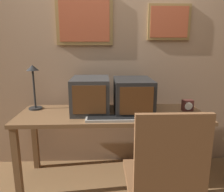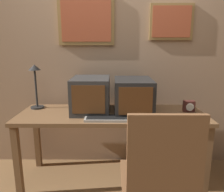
{
  "view_description": "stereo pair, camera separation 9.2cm",
  "coord_description": "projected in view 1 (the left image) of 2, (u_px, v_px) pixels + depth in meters",
  "views": [
    {
      "loc": [
        -0.08,
        -1.11,
        1.35
      ],
      "look_at": [
        0.0,
        0.91,
        0.89
      ],
      "focal_mm": 35.0,
      "sensor_mm": 36.0,
      "label": 1
    },
    {
      "loc": [
        0.01,
        -1.11,
        1.35
      ],
      "look_at": [
        0.0,
        0.91,
        0.89
      ],
      "focal_mm": 35.0,
      "sensor_mm": 36.0,
      "label": 2
    }
  ],
  "objects": [
    {
      "name": "office_chair",
      "position": [
        163.0,
        190.0,
        1.44
      ],
      "size": [
        0.5,
        0.5,
        1.0
      ],
      "color": "black",
      "rests_on": "ground_plane"
    },
    {
      "name": "keyboard_main",
      "position": [
        111.0,
        118.0,
        1.92
      ],
      "size": [
        0.44,
        0.16,
        0.03
      ],
      "color": "#A8A399",
      "rests_on": "desk"
    },
    {
      "name": "desk",
      "position": [
        112.0,
        121.0,
        2.13
      ],
      "size": [
        1.78,
        0.61,
        0.72
      ],
      "color": "brown",
      "rests_on": "ground_plane"
    },
    {
      "name": "desk_clock",
      "position": [
        187.0,
        105.0,
        2.17
      ],
      "size": [
        0.11,
        0.06,
        0.11
      ],
      "color": "#4C231E",
      "rests_on": "desk"
    },
    {
      "name": "mouse_near_keyboard",
      "position": [
        142.0,
        117.0,
        1.94
      ],
      "size": [
        0.07,
        0.11,
        0.03
      ],
      "color": "gray",
      "rests_on": "desk"
    },
    {
      "name": "wall_back",
      "position": [
        111.0,
        50.0,
        2.38
      ],
      "size": [
        8.0,
        0.08,
        2.6
      ],
      "color": "tan",
      "rests_on": "ground_plane"
    },
    {
      "name": "monitor_left",
      "position": [
        91.0,
        95.0,
        2.12
      ],
      "size": [
        0.36,
        0.46,
        0.34
      ],
      "color": "#333333",
      "rests_on": "desk"
    },
    {
      "name": "desk_lamp",
      "position": [
        33.0,
        80.0,
        2.17
      ],
      "size": [
        0.14,
        0.14,
        0.45
      ],
      "color": "black",
      "rests_on": "desk"
    },
    {
      "name": "monitor_right",
      "position": [
        133.0,
        95.0,
        2.12
      ],
      "size": [
        0.36,
        0.49,
        0.32
      ],
      "color": "black",
      "rests_on": "desk"
    }
  ]
}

